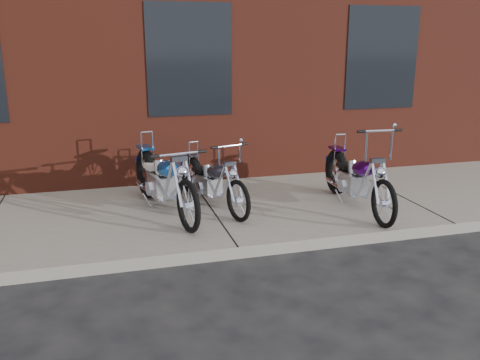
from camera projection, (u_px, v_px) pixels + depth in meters
name	position (u px, v px, depth m)	size (l,w,h in m)	color
ground	(238.00, 259.00, 6.02)	(120.00, 120.00, 0.00)	black
sidewalk	(211.00, 213.00, 7.39)	(22.00, 3.00, 0.15)	slate
chopper_purple	(356.00, 181.00, 7.31)	(0.54, 2.23, 1.25)	black
chopper_blue	(164.00, 182.00, 7.12)	(0.75, 2.37, 1.04)	black
chopper_third	(212.00, 183.00, 7.37)	(0.71, 1.95, 1.02)	black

